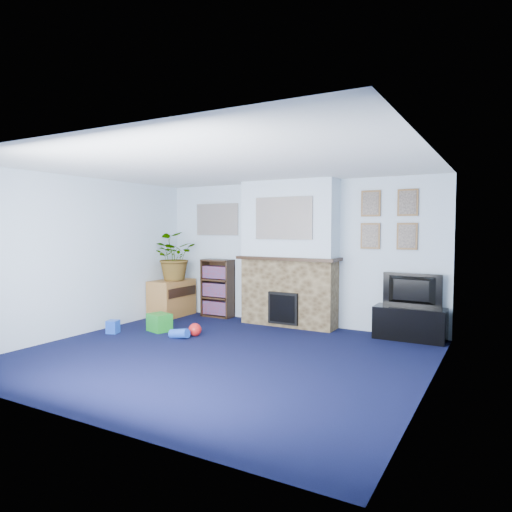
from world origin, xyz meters
The scene contains 26 objects.
floor centered at (0.00, 0.00, 0.00)m, with size 5.00×4.50×0.01m, color black.
ceiling centered at (0.00, 0.00, 2.40)m, with size 5.00×4.50×0.01m, color white.
wall_back centered at (0.00, 2.25, 1.20)m, with size 5.00×0.04×2.40m, color silver.
wall_front centered at (0.00, -2.25, 1.20)m, with size 5.00×0.04×2.40m, color silver.
wall_left centered at (-2.50, 0.00, 1.20)m, with size 0.04×4.50×2.40m, color silver.
wall_right centered at (2.50, 0.00, 1.20)m, with size 0.04×4.50×2.40m, color silver.
chimney_breast centered at (0.00, 2.05, 1.18)m, with size 1.72×0.50×2.40m.
collage_main centered at (0.00, 1.84, 1.78)m, with size 1.00×0.03×0.68m, color gray.
collage_left centered at (-1.55, 2.23, 1.78)m, with size 0.90×0.03×0.58m, color gray.
portrait_tl centered at (1.30, 2.23, 2.00)m, with size 0.30×0.03×0.40m, color brown.
portrait_tr centered at (1.85, 2.23, 2.00)m, with size 0.30×0.03×0.40m, color brown.
portrait_bl centered at (1.30, 2.23, 1.50)m, with size 0.30×0.03×0.40m, color brown.
portrait_br centered at (1.85, 2.23, 1.50)m, with size 0.30×0.03×0.40m, color brown.
tv_stand centered at (1.95, 2.03, 0.22)m, with size 1.00×0.42×0.47m, color black.
television centered at (1.95, 2.05, 0.72)m, with size 0.85×0.11×0.49m, color black.
bookshelf centered at (-1.46, 2.11, 0.50)m, with size 0.58×0.28×1.05m.
sideboard centered at (-2.24, 1.75, 0.35)m, with size 0.48×0.86×0.67m, color #AA7236.
potted_plant centered at (-2.19, 1.70, 1.11)m, with size 0.79×0.69×0.88m, color #26661E.
mantel_clock centered at (-0.02, 2.00, 1.22)m, with size 0.11×0.07×0.16m, color gold.
mantel_candle centered at (0.27, 2.00, 1.23)m, with size 0.05×0.05×0.16m, color #B2BFC6.
mantel_teddy centered at (-0.58, 2.00, 1.22)m, with size 0.13×0.13×0.13m, color gray.
mantel_can centered at (0.73, 2.00, 1.21)m, with size 0.05×0.05×0.11m, color blue.
green_crate centered at (-1.60, 0.67, 0.14)m, with size 0.34×0.28×0.28m, color #198C26.
toy_ball centered at (-0.90, 0.67, 0.09)m, with size 0.20×0.20×0.20m, color red.
toy_block centered at (-2.13, 0.21, 0.11)m, with size 0.16×0.16×0.20m, color blue.
toy_tube centered at (-1.02, 0.45, 0.07)m, with size 0.14×0.14×0.30m, color blue.
Camera 1 is at (3.19, -4.79, 1.62)m, focal length 32.00 mm.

